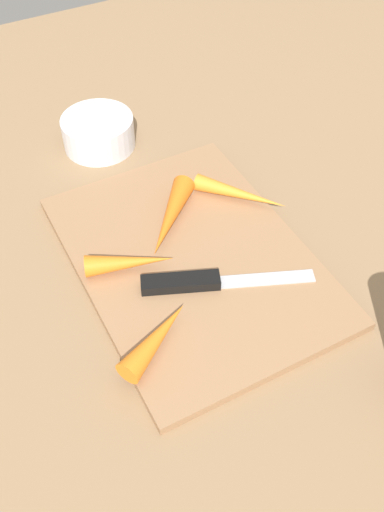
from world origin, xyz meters
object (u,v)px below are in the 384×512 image
at_px(knife, 192,282).
at_px(carrot_short, 130,262).
at_px(carrot_longest, 169,218).
at_px(carrot_shortest, 157,338).
at_px(cutting_board, 192,259).
at_px(carrot_long, 240,194).
at_px(small_bowl, 98,132).

relative_size(knife, carrot_short, 1.89).
bearing_deg(carrot_longest, carrot_shortest, 12.64).
bearing_deg(carrot_longest, carrot_short, -15.91).
bearing_deg(cutting_board, carrot_short, 78.47).
relative_size(carrot_long, small_bowl, 1.19).
bearing_deg(carrot_long, carrot_shortest, -91.29).
relative_size(cutting_board, carrot_long, 2.93).
relative_size(carrot_short, carrot_long, 0.83).
bearing_deg(carrot_long, cutting_board, -99.99).
bearing_deg(carrot_longest, cutting_board, 44.87).
height_order(cutting_board, small_bowl, small_bowl).
xyz_separation_m(carrot_shortest, carrot_longest, (0.15, -0.09, 0.00)).
distance_m(cutting_board, carrot_shortest, 0.13).
bearing_deg(knife, carrot_short, 156.34).
relative_size(knife, small_bowl, 1.86).
bearing_deg(carrot_short, small_bowl, 97.03).
relative_size(cutting_board, small_bowl, 3.48).
xyz_separation_m(carrot_short, carrot_long, (0.04, -0.17, -0.00)).
distance_m(knife, carrot_long, 0.16).
relative_size(carrot_shortest, carrot_short, 1.00).
bearing_deg(knife, carrot_shortest, -120.01).
xyz_separation_m(carrot_shortest, small_bowl, (0.36, -0.08, -0.00)).
xyz_separation_m(cutting_board, knife, (-0.04, 0.02, 0.01)).
bearing_deg(knife, carrot_long, 60.85).
bearing_deg(small_bowl, cutting_board, -177.51).
height_order(knife, carrot_short, carrot_short).
distance_m(carrot_short, carrot_long, 0.18).
distance_m(carrot_shortest, carrot_short, 0.11).
relative_size(cutting_board, knife, 1.87).
xyz_separation_m(carrot_shortest, carrot_long, (0.15, -0.19, -0.00)).
distance_m(knife, small_bowl, 0.31).
bearing_deg(carrot_shortest, carrot_long, 9.06).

